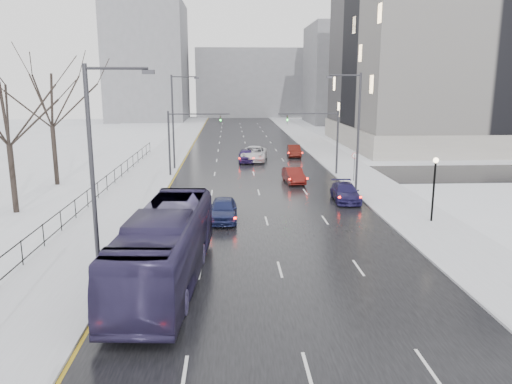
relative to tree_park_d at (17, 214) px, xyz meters
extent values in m
cube|color=black|center=(17.80, 26.00, 0.02)|extent=(16.00, 150.00, 0.04)
cube|color=black|center=(17.80, 14.00, 0.02)|extent=(130.00, 10.00, 0.04)
cube|color=silver|center=(7.30, 26.00, 0.08)|extent=(5.00, 150.00, 0.16)
cube|color=silver|center=(28.30, 26.00, 0.08)|extent=(5.00, 150.00, 0.16)
cube|color=white|center=(-2.20, 26.00, 0.06)|extent=(14.00, 150.00, 0.12)
cube|color=black|center=(4.80, -4.00, 1.41)|extent=(0.04, 70.00, 0.05)
cube|color=black|center=(4.80, -4.00, 0.41)|extent=(0.04, 70.00, 0.05)
cylinder|color=black|center=(4.80, -4.00, 0.81)|extent=(0.06, 0.06, 1.30)
cylinder|color=#2D2D33|center=(26.20, 6.00, 5.00)|extent=(0.20, 0.20, 10.00)
cylinder|color=#2D2D33|center=(24.90, 6.00, 9.80)|extent=(2.60, 0.12, 0.12)
cube|color=#2D2D33|center=(23.60, 6.00, 9.65)|extent=(0.50, 0.25, 0.18)
cylinder|color=#2D2D33|center=(9.40, -14.00, 5.00)|extent=(0.20, 0.20, 10.00)
cylinder|color=#2D2D33|center=(10.70, -14.00, 9.80)|extent=(2.60, 0.12, 0.12)
cube|color=#2D2D33|center=(12.00, -14.00, 9.65)|extent=(0.50, 0.25, 0.18)
cylinder|color=#2D2D33|center=(9.40, 18.00, 5.00)|extent=(0.20, 0.20, 10.00)
cylinder|color=#2D2D33|center=(10.70, 18.00, 9.80)|extent=(2.60, 0.12, 0.12)
cube|color=#2D2D33|center=(12.00, 18.00, 9.65)|extent=(0.50, 0.25, 0.18)
cylinder|color=black|center=(28.80, -4.00, 2.16)|extent=(0.14, 0.14, 4.00)
sphere|color=#FFE5B2|center=(28.80, -4.00, 4.26)|extent=(0.36, 0.36, 0.36)
cylinder|color=#2D2D33|center=(26.20, 14.00, 3.25)|extent=(0.20, 0.20, 6.50)
cylinder|color=#2D2D33|center=(23.20, 14.00, 6.20)|extent=(6.00, 0.12, 0.12)
imported|color=#2D2D33|center=(21.10, 14.00, 5.60)|extent=(0.15, 0.18, 0.90)
sphere|color=#19FF33|center=(21.10, 13.85, 5.60)|extent=(0.16, 0.16, 0.16)
cylinder|color=#2D2D33|center=(9.40, 14.00, 3.25)|extent=(0.20, 0.20, 6.50)
cylinder|color=#2D2D33|center=(12.40, 14.00, 6.20)|extent=(6.00, 0.12, 0.12)
imported|color=#2D2D33|center=(14.50, 14.00, 5.60)|extent=(0.15, 0.18, 0.90)
sphere|color=#19FF33|center=(14.50, 13.85, 5.60)|extent=(0.16, 0.16, 0.16)
cylinder|color=#2D2D33|center=(27.00, 10.00, 1.41)|extent=(0.06, 0.06, 2.50)
cylinder|color=white|center=(27.00, 10.00, 2.56)|extent=(0.60, 0.03, 0.60)
torus|color=#B20C0C|center=(27.00, 10.00, 2.56)|extent=(0.58, 0.06, 0.58)
cube|color=gray|center=(52.80, 38.00, 12.00)|extent=(40.00, 30.00, 24.00)
cube|color=gray|center=(52.80, 38.00, 1.50)|extent=(40.60, 30.60, 3.00)
cube|color=slate|center=(45.80, 81.00, 11.00)|extent=(24.00, 20.00, 22.00)
cube|color=slate|center=(-4.20, 91.00, 14.00)|extent=(18.00, 22.00, 28.00)
cube|color=slate|center=(21.80, 106.00, 9.00)|extent=(30.00, 18.00, 18.00)
imported|color=#2C264A|center=(12.34, -13.36, 1.80)|extent=(3.84, 12.79, 3.51)
imported|color=#19204C|center=(14.88, -2.73, 0.81)|extent=(1.91, 4.58, 1.55)
imported|color=#56110E|center=(21.30, 9.96, 0.75)|extent=(1.89, 4.43, 1.42)
imported|color=silver|center=(18.30, 23.51, 0.90)|extent=(3.66, 6.51, 1.72)
imported|color=#1C1745|center=(24.46, 2.48, 0.73)|extent=(2.18, 4.87, 1.39)
imported|color=#2D1C55|center=(17.30, 22.66, 0.80)|extent=(1.84, 4.47, 1.52)
imported|color=#45100B|center=(23.51, 26.75, 0.77)|extent=(1.73, 4.49, 1.46)
camera|label=1|loc=(15.33, -35.52, 9.23)|focal=35.00mm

